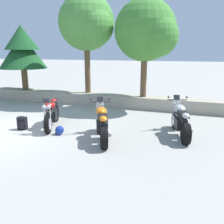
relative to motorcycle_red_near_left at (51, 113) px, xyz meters
The scene contains 10 objects.
ground_plane 1.47m from the motorcycle_red_near_left, 137.87° to the right, with size 120.00×120.00×0.00m, color #A3A099.
stone_wall 4.01m from the motorcycle_red_near_left, 104.87° to the left, with size 36.00×0.80×0.55m, color #A89E89.
motorcycle_red_near_left is the anchor object (origin of this frame).
motorcycle_orange_centre 2.21m from the motorcycle_red_near_left, 15.26° to the right, with size 1.11×1.92×1.18m.
motorcycle_silver_far_right 4.38m from the motorcycle_red_near_left, ahead, with size 0.90×2.02×1.18m.
rider_backpack 1.02m from the motorcycle_red_near_left, 142.13° to the right, with size 0.32×0.29×0.47m.
rider_helmet 1.00m from the motorcycle_red_near_left, 42.77° to the right, with size 0.28×0.28×0.28m.
pine_tree_mid_left 6.09m from the motorcycle_red_near_left, 136.80° to the left, with size 2.50×2.50×3.38m.
leafy_tree_mid_right 5.27m from the motorcycle_red_near_left, 94.84° to the left, with size 2.80×2.67×4.73m.
leafy_tree_far_right 5.44m from the motorcycle_red_near_left, 55.93° to the left, with size 2.83×2.69×4.29m.
Camera 1 is at (5.74, -6.15, 2.62)m, focal length 38.89 mm.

